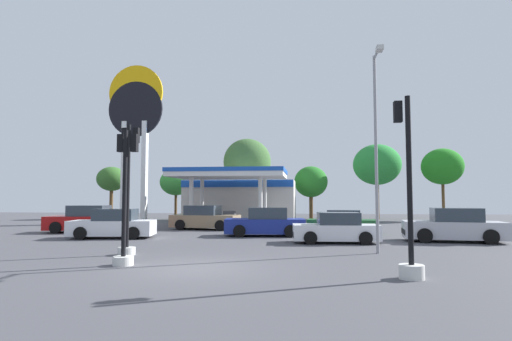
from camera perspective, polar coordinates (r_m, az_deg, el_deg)
ground_plane at (r=12.93m, az=-8.54°, el=-13.02°), size 90.00×90.00×0.00m
gas_station at (r=37.95m, az=-2.16°, el=-3.71°), size 9.78×12.12×4.33m
station_pole_sign at (r=37.17m, az=-16.11°, el=6.58°), size 4.72×0.56×13.43m
car_0 at (r=20.13m, az=10.82°, el=-7.84°), size 4.07×2.02×1.42m
car_1 at (r=22.38m, az=25.28°, el=-6.90°), size 4.72×2.49×1.62m
car_2 at (r=23.42m, az=1.29°, el=-7.16°), size 4.54×2.32×1.57m
car_3 at (r=28.46m, az=-6.98°, el=-6.51°), size 4.69×2.49×1.60m
car_4 at (r=27.88m, az=-22.04°, el=-6.28°), size 4.80×2.53×1.65m
car_5 at (r=25.11m, az=11.63°, el=-7.03°), size 4.08×2.14×1.40m
car_6 at (r=23.39m, az=-18.89°, el=-7.01°), size 4.50×2.45×1.53m
traffic_signal_0 at (r=13.83m, az=-17.42°, el=-4.99°), size 0.65×0.67×4.23m
traffic_signal_1 at (r=16.30m, az=-17.02°, el=-3.88°), size 0.65×0.68×4.84m
traffic_signal_2 at (r=11.69m, az=20.12°, el=-6.53°), size 0.65×0.68×4.79m
tree_0 at (r=45.72m, az=-19.05°, el=-1.13°), size 3.03×3.03×5.34m
tree_1 at (r=42.88m, az=-10.84°, el=-1.58°), size 3.22×3.22×5.05m
tree_2 at (r=41.81m, az=-1.21°, el=1.18°), size 4.73×4.73×8.03m
tree_3 at (r=42.79m, az=7.49°, el=-1.56°), size 3.37×3.37×5.33m
tree_4 at (r=43.95m, az=16.15°, el=0.77°), size 4.77×4.77×7.54m
tree_5 at (r=42.99m, az=24.04°, el=0.48°), size 3.80×3.80×6.77m
corner_streetlamp at (r=16.59m, az=16.09°, el=4.82°), size 0.24×1.48×7.62m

